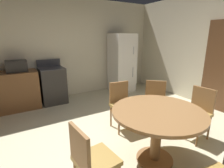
# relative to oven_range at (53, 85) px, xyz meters

# --- Properties ---
(ground_plane) EXTENTS (14.00, 14.00, 0.00)m
(ground_plane) POSITION_rel_oven_range_xyz_m (0.37, -2.60, -0.47)
(ground_plane) COLOR beige
(wall_back) EXTENTS (6.06, 0.12, 2.70)m
(wall_back) POSITION_rel_oven_range_xyz_m (0.37, 0.40, 0.88)
(wall_back) COLOR beige
(wall_back) RESTS_ON ground
(wall_right) EXTENTS (0.12, 5.50, 2.70)m
(wall_right) POSITION_rel_oven_range_xyz_m (3.30, -2.35, 0.88)
(wall_right) COLOR beige
(wall_right) RESTS_ON ground
(oven_range) EXTENTS (0.60, 0.60, 1.10)m
(oven_range) POSITION_rel_oven_range_xyz_m (0.00, 0.00, 0.00)
(oven_range) COLOR #2D2B28
(oven_range) RESTS_ON ground
(refrigerator) EXTENTS (0.68, 0.68, 1.76)m
(refrigerator) POSITION_rel_oven_range_xyz_m (2.11, -0.05, 0.41)
(refrigerator) COLOR white
(refrigerator) RESTS_ON ground
(microwave) EXTENTS (0.44, 0.32, 0.26)m
(microwave) POSITION_rel_oven_range_xyz_m (-0.76, -0.00, 0.56)
(microwave) COLOR black
(microwave) RESTS_ON kitchen_counter
(door_panelled) EXTENTS (0.05, 0.84, 2.04)m
(door_panelled) POSITION_rel_oven_range_xyz_m (3.20, -2.46, 0.55)
(door_panelled) COLOR brown
(door_panelled) RESTS_ON ground
(dining_table) EXTENTS (1.21, 1.21, 0.76)m
(dining_table) POSITION_rel_oven_range_xyz_m (0.71, -3.00, 0.14)
(dining_table) COLOR olive
(dining_table) RESTS_ON ground
(chair_north) EXTENTS (0.44, 0.44, 0.87)m
(chair_north) POSITION_rel_oven_range_xyz_m (0.81, -1.99, 0.03)
(chair_north) COLOR olive
(chair_north) RESTS_ON ground
(chair_east) EXTENTS (0.43, 0.43, 0.87)m
(chair_east) POSITION_rel_oven_range_xyz_m (1.72, -2.92, 0.03)
(chair_east) COLOR olive
(chair_east) RESTS_ON ground
(chair_west) EXTENTS (0.44, 0.44, 0.87)m
(chair_west) POSITION_rel_oven_range_xyz_m (-0.30, -3.09, 0.03)
(chair_west) COLOR olive
(chair_west) RESTS_ON ground
(chair_northeast) EXTENTS (0.57, 0.57, 0.87)m
(chair_northeast) POSITION_rel_oven_range_xyz_m (1.40, -2.25, 0.03)
(chair_northeast) COLOR olive
(chair_northeast) RESTS_ON ground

